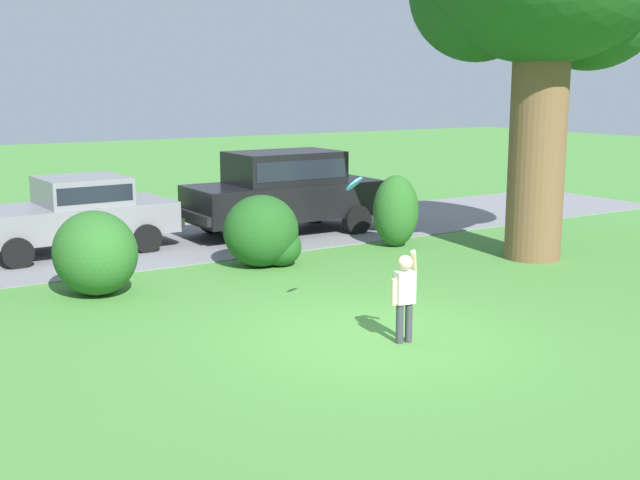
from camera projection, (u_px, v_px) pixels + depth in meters
name	position (u px, v px, depth m)	size (l,w,h in m)	color
ground_plane	(375.00, 337.00, 11.36)	(80.00, 80.00, 0.00)	#478438
driveway_strip	(166.00, 244.00, 17.80)	(28.00, 4.40, 0.02)	slate
shrub_centre_left	(95.00, 253.00, 13.52)	(1.36, 1.63, 1.40)	#286023
shrub_centre	(264.00, 233.00, 15.61)	(1.46, 1.35, 1.38)	#1E511C
shrub_centre_right	(396.00, 211.00, 17.52)	(0.98, 0.98, 1.53)	#286023
parked_sedan	(73.00, 212.00, 16.88)	(4.47, 2.24, 1.56)	gray
parked_suv	(284.00, 188.00, 18.88)	(4.70, 2.10, 1.92)	black
child_thrower	(405.00, 291.00, 10.97)	(0.47, 0.24, 1.29)	#383842
frisbee	(354.00, 184.00, 11.44)	(0.33, 0.25, 0.28)	#337FDB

